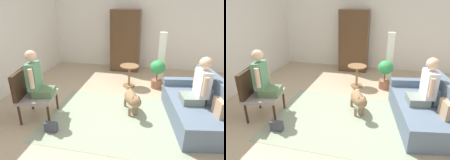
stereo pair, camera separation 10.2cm
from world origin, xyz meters
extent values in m
plane|color=tan|center=(0.00, 0.00, 0.00)|extent=(7.74, 7.74, 0.00)
cube|color=silver|center=(0.00, 3.29, 1.35)|extent=(6.30, 0.12, 2.69)
cube|color=gray|center=(-0.04, -0.18, 0.00)|extent=(2.68, 2.09, 0.01)
cube|color=slate|center=(1.44, 0.05, 0.21)|extent=(1.16, 1.91, 0.41)
cube|color=slate|center=(1.78, 0.11, 0.65)|extent=(0.47, 1.80, 0.47)
cube|color=slate|center=(1.31, 0.85, 0.49)|extent=(0.90, 0.32, 0.16)
cube|color=tan|center=(1.73, -0.35, 0.55)|extent=(0.15, 0.33, 0.28)
cube|color=#9EB2B7|center=(1.65, 0.14, 0.55)|extent=(0.15, 0.32, 0.28)
cylinder|color=#382316|center=(-1.33, -0.09, 0.21)|extent=(0.04, 0.04, 0.42)
cylinder|color=#382316|center=(-1.21, -0.67, 0.21)|extent=(0.04, 0.04, 0.42)
cylinder|color=#382316|center=(-1.85, -0.20, 0.21)|extent=(0.04, 0.04, 0.42)
cylinder|color=#382316|center=(-1.73, -0.78, 0.21)|extent=(0.04, 0.04, 0.42)
cube|color=gray|center=(-1.53, -0.44, 0.45)|extent=(0.77, 0.80, 0.06)
cube|color=#382316|center=(-1.80, -0.49, 0.73)|extent=(0.22, 0.69, 0.50)
cube|color=slate|center=(1.35, 0.04, 0.48)|extent=(0.43, 0.44, 0.14)
cube|color=white|center=(1.51, 0.07, 0.80)|extent=(0.24, 0.41, 0.49)
sphere|color=#DDB293|center=(1.51, 0.07, 1.17)|extent=(0.22, 0.22, 0.22)
cylinder|color=#DDB293|center=(1.51, -0.17, 0.82)|extent=(0.08, 0.08, 0.34)
cylinder|color=#DDB293|center=(1.43, 0.29, 0.82)|extent=(0.08, 0.08, 0.34)
cube|color=#536F48|center=(-1.40, -0.41, 0.55)|extent=(0.44, 0.41, 0.14)
cube|color=#598C66|center=(-1.55, -0.44, 0.88)|extent=(0.25, 0.38, 0.52)
sphere|color=#DDB293|center=(-1.55, -0.44, 1.26)|extent=(0.21, 0.21, 0.21)
cylinder|color=#DDB293|center=(-1.55, -0.22, 0.90)|extent=(0.08, 0.08, 0.36)
cylinder|color=#DDB293|center=(-1.47, -0.64, 0.90)|extent=(0.08, 0.08, 0.36)
cylinder|color=olive|center=(0.00, 1.47, 0.58)|extent=(0.50, 0.50, 0.02)
cylinder|color=olive|center=(0.00, 1.47, 0.28)|extent=(0.06, 0.06, 0.57)
cylinder|color=olive|center=(0.00, 1.47, 0.01)|extent=(0.32, 0.32, 0.03)
ellipsoid|color=olive|center=(0.22, 0.18, 0.31)|extent=(0.44, 0.62, 0.25)
sphere|color=olive|center=(0.34, -0.14, 0.38)|extent=(0.22, 0.22, 0.22)
cone|color=olive|center=(0.39, -0.12, 0.49)|extent=(0.06, 0.06, 0.06)
cone|color=olive|center=(0.29, -0.16, 0.49)|extent=(0.06, 0.06, 0.06)
cylinder|color=olive|center=(0.08, 0.52, 0.35)|extent=(0.10, 0.18, 0.10)
cylinder|color=olive|center=(0.36, 0.02, 0.09)|extent=(0.06, 0.06, 0.18)
cylinder|color=olive|center=(0.22, -0.03, 0.09)|extent=(0.06, 0.06, 0.18)
cylinder|color=olive|center=(0.21, 0.39, 0.09)|extent=(0.06, 0.06, 0.18)
cylinder|color=olive|center=(0.07, 0.34, 0.09)|extent=(0.06, 0.06, 0.18)
cylinder|color=#996047|center=(0.73, 1.52, 0.11)|extent=(0.28, 0.28, 0.23)
cylinder|color=brown|center=(0.73, 1.52, 0.33)|extent=(0.03, 0.03, 0.20)
ellipsoid|color=#32944C|center=(0.73, 1.52, 0.58)|extent=(0.39, 0.39, 0.35)
cube|color=#4C4742|center=(0.81, 1.91, 0.03)|extent=(0.20, 0.20, 0.06)
cube|color=white|center=(0.81, 1.91, 0.74)|extent=(0.18, 0.18, 1.36)
cube|color=#4C331E|center=(-0.33, 2.88, 0.97)|extent=(0.92, 0.56, 1.94)
cube|color=#3F3F4C|center=(-1.07, -0.85, 0.09)|extent=(0.22, 0.10, 0.18)
camera|label=1|loc=(0.62, -3.51, 2.18)|focal=31.83mm
camera|label=2|loc=(0.72, -3.48, 2.18)|focal=31.83mm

